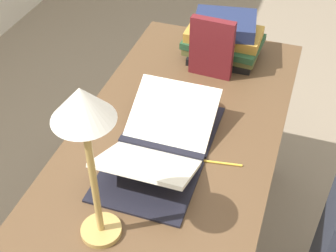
% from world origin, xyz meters
% --- Properties ---
extents(reading_desk, '(1.38, 0.67, 0.74)m').
position_xyz_m(reading_desk, '(0.00, 0.00, 0.63)').
color(reading_desk, brown).
rests_on(reading_desk, ground_plane).
extents(open_book, '(0.54, 0.30, 0.12)m').
position_xyz_m(open_book, '(-0.09, 0.02, 0.77)').
color(open_book, black).
rests_on(open_book, reading_desk).
extents(book_stack_tall, '(0.23, 0.31, 0.17)m').
position_xyz_m(book_stack_tall, '(0.51, -0.03, 0.82)').
color(book_stack_tall, black).
rests_on(book_stack_tall, reading_desk).
extents(book_standing_upright, '(0.04, 0.17, 0.24)m').
position_xyz_m(book_standing_upright, '(0.37, -0.02, 0.86)').
color(book_standing_upright, maroon).
rests_on(book_standing_upright, reading_desk).
extents(reading_lamp, '(0.14, 0.14, 0.48)m').
position_xyz_m(reading_lamp, '(-0.44, 0.07, 1.12)').
color(reading_lamp, tan).
rests_on(reading_lamp, reading_desk).
extents(coffee_mug, '(0.10, 0.07, 0.09)m').
position_xyz_m(coffee_mug, '(0.14, -0.03, 0.78)').
color(coffee_mug, '#B74238').
rests_on(coffee_mug, reading_desk).
extents(pencil, '(0.03, 0.15, 0.01)m').
position_xyz_m(pencil, '(-0.09, -0.17, 0.74)').
color(pencil, gold).
rests_on(pencil, reading_desk).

